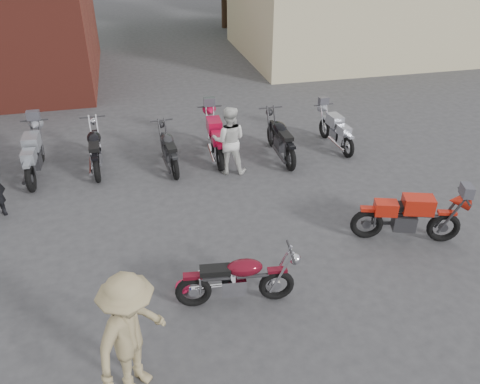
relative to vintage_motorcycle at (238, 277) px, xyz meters
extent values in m
plane|color=#363639|center=(0.49, 0.18, -0.55)|extent=(90.00, 90.00, 0.00)
cube|color=#C5BF8D|center=(8.99, 15.18, 1.20)|extent=(10.00, 8.00, 3.50)
ellipsoid|color=#C3143A|center=(-0.86, 0.45, -0.43)|extent=(0.35, 0.35, 0.24)
imported|color=silver|center=(0.88, 4.59, 0.31)|extent=(0.98, 0.86, 1.72)
imported|color=#9D8C61|center=(-1.69, -1.25, 0.41)|extent=(1.34, 1.40, 1.91)
camera|label=1|loc=(-1.33, -5.68, 5.03)|focal=35.00mm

